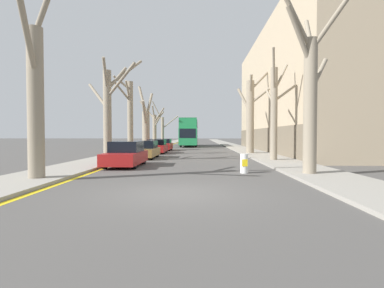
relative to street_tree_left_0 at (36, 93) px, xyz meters
The scene contains 20 objects.
ground_plane 6.96m from the street_tree_left_0, 22.86° to the right, with size 300.00×300.00×0.00m, color #4C4947.
sidewalk_left 47.76m from the street_tree_left_0, 90.49° to the left, with size 2.88×120.00×0.12m, color gray.
sidewalk_right 49.15m from the street_tree_left_0, 76.30° to the left, with size 2.88×120.00×0.12m, color gray.
building_facade_right 28.22m from the street_tree_left_0, 49.95° to the left, with size 10.08×30.71×13.11m.
kerb_line_stripe 47.77m from the street_tree_left_0, 88.55° to the left, with size 0.24×120.00×0.01m, color yellow.
street_tree_left_0 is the anchor object (origin of this frame).
street_tree_left_1 8.81m from the street_tree_left_0, 89.00° to the left, with size 4.08×3.81×7.42m.
street_tree_left_2 15.44m from the street_tree_left_0, 89.98° to the left, with size 1.56×2.05×7.00m.
street_tree_left_3 23.36m from the street_tree_left_0, 89.91° to the left, with size 1.84×4.08×7.66m.
street_tree_left_4 30.92m from the street_tree_left_0, 90.18° to the left, with size 4.04×3.06×6.81m.
street_tree_left_5 38.80m from the street_tree_left_0, 89.88° to the left, with size 4.38×2.42×7.44m.
street_tree_right_0 11.24m from the street_tree_left_0, ahead, with size 3.83×2.51×8.59m.
street_tree_right_1 14.44m from the street_tree_left_0, 37.99° to the left, with size 2.50×3.43×7.30m.
street_tree_right_2 20.18m from the street_tree_left_0, 56.54° to the left, with size 3.40×3.31×8.25m.
double_decker_bus 36.42m from the street_tree_left_0, 82.67° to the left, with size 2.60×11.83×4.24m.
parked_car_0 6.50m from the street_tree_left_0, 68.94° to the left, with size 1.80×4.28×1.43m.
parked_car_1 12.09m from the street_tree_left_0, 79.63° to the left, with size 1.76×4.52×1.35m.
parked_car_2 18.04m from the street_tree_left_0, 83.17° to the left, with size 1.85×4.23×1.36m.
parked_car_3 23.27m from the street_tree_left_0, 84.74° to the left, with size 1.88×4.09×1.35m.
traffic_bollard 9.29m from the street_tree_left_0, 17.10° to the left, with size 0.37×0.38×0.90m.
Camera 1 is at (0.73, -9.08, 1.78)m, focal length 28.00 mm.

